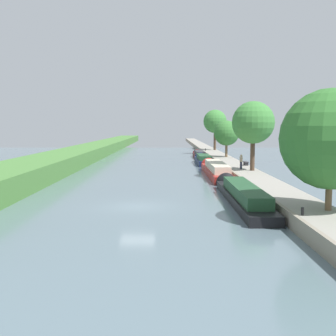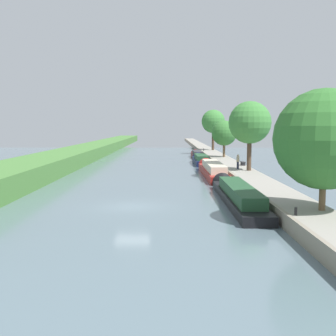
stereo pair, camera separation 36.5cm
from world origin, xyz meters
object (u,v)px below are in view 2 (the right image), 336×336
narrowboat_red (214,170)px  mooring_bollard_far (206,150)px  mooring_bollard_near (298,211)px  park_bench (245,163)px  narrowboat_maroon (199,155)px  narrowboat_black (238,194)px  narrowboat_navy (203,160)px  person_walking (240,161)px

narrowboat_red → mooring_bollard_far: narrowboat_red is taller
narrowboat_red → mooring_bollard_near: narrowboat_red is taller
mooring_bollard_far → park_bench: 29.97m
narrowboat_maroon → mooring_bollard_near: size_ratio=24.82×
narrowboat_black → mooring_bollard_near: bearing=-78.8°
narrowboat_red → narrowboat_navy: (-0.18, 15.08, -0.07)m
narrowboat_maroon → narrowboat_navy: bearing=-91.6°
narrowboat_black → park_bench: 20.06m
narrowboat_maroon → person_walking: size_ratio=6.73×
narrowboat_red → park_bench: narrowboat_red is taller
narrowboat_red → mooring_bollard_near: size_ratio=36.78×
narrowboat_black → narrowboat_red: 16.84m
mooring_bollard_near → mooring_bollard_far: 58.44m
narrowboat_red → narrowboat_maroon: narrowboat_red is taller
mooring_bollard_near → park_bench: 28.66m
mooring_bollard_far → narrowboat_black: bearing=-92.0°
narrowboat_black → person_walking: (2.66, 15.18, 1.18)m
narrowboat_maroon → mooring_bollard_near: bearing=-88.2°
park_bench → narrowboat_black: bearing=-101.6°
narrowboat_red → narrowboat_maroon: 27.37m
person_walking → park_bench: bearing=72.7°
park_bench → narrowboat_maroon: bearing=99.1°
narrowboat_black → person_walking: person_walking is taller
narrowboat_black → narrowboat_red: narrowboat_red is taller
narrowboat_black → narrowboat_red: bearing=90.1°
narrowboat_maroon → person_walking: (2.55, -29.03, 1.26)m
park_bench → narrowboat_navy: bearing=109.1°
narrowboat_navy → mooring_bollard_far: bearing=83.6°
narrowboat_red → narrowboat_maroon: bearing=89.7°
narrowboat_navy → mooring_bollard_far: (1.99, 17.59, 0.53)m
mooring_bollard_far → person_walking: bearing=-88.5°
narrowboat_navy → park_bench: 13.03m
narrowboat_navy → mooring_bollard_far: 17.71m
person_walking → mooring_bollard_far: 34.35m
person_walking → mooring_bollard_far: bearing=91.5°
narrowboat_maroon → park_bench: bearing=-80.9°
person_walking → narrowboat_maroon: bearing=95.0°
narrowboat_black → person_walking: 15.46m
narrowboat_red → park_bench: size_ratio=11.03×
narrowboat_black → mooring_bollard_far: (1.76, 49.51, 0.53)m
narrowboat_navy → park_bench: size_ratio=7.46×
narrowboat_navy → person_walking: person_walking is taller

